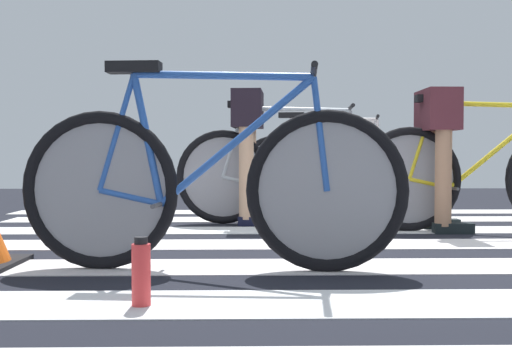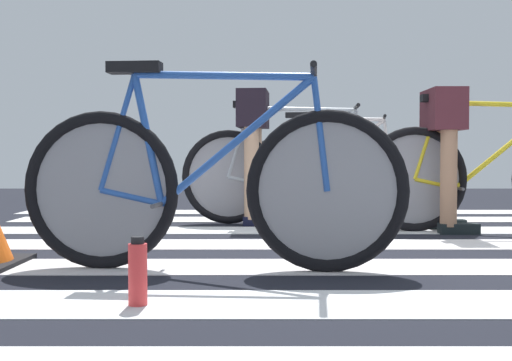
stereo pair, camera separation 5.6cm
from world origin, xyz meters
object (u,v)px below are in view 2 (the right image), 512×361
Objects in this scene: bicycle_1_of_4 at (210,185)px; cyclist_2_of_4 at (443,140)px; bicycle_2_of_4 at (488,175)px; bicycle_3_of_4 at (294,173)px; bicycle_4_of_4 at (334,170)px; cyclist_3_of_4 at (253,138)px; water_bottle at (137,273)px.

bicycle_1_of_4 is 2.15m from cyclist_2_of_4.
bicycle_2_of_4 is 1.00× the size of bicycle_3_of_4.
bicycle_2_of_4 is 1.90m from bicycle_4_of_4.
cyclist_2_of_4 reaches higher than bicycle_3_of_4.
water_bottle is (-0.39, -2.75, -0.54)m from cyclist_3_of_4.
bicycle_4_of_4 reaches higher than water_bottle.
cyclist_2_of_4 is 4.08× the size of water_bottle.
bicycle_1_of_4 is 7.30× the size of water_bottle.
bicycle_3_of_4 is 0.41m from cyclist_3_of_4.
bicycle_3_of_4 is (-0.98, 0.48, -0.24)m from cyclist_2_of_4.
water_bottle is at bearing -131.67° from bicycle_2_of_4.
bicycle_2_of_4 is (1.79, 1.54, 0.00)m from bicycle_1_of_4.
cyclist_3_of_4 is (0.18, 2.05, 0.27)m from bicycle_1_of_4.
bicycle_1_of_4 and bicycle_4_of_4 have the same top height.
cyclist_3_of_4 is 0.59× the size of bicycle_4_of_4.
bicycle_4_of_4 is (-0.53, 1.71, -0.24)m from cyclist_2_of_4.
bicycle_4_of_4 is at bearing 74.49° from bicycle_3_of_4.
bicycle_2_of_4 is at bearing 0.00° from cyclist_2_of_4.
water_bottle is at bearing -93.25° from cyclist_3_of_4.
bicycle_1_of_4 is at bearing -139.37° from bicycle_2_of_4.
bicycle_3_of_4 is at bearing 153.65° from cyclist_2_of_4.
cyclist_3_of_4 is at bearing -180.00° from bicycle_3_of_4.
bicycle_4_of_4 is at bearing 79.08° from bicycle_1_of_4.
cyclist_2_of_4 reaches higher than water_bottle.
bicycle_1_of_4 is 1.00× the size of bicycle_2_of_4.
cyclist_2_of_4 is (-0.31, -0.00, 0.24)m from bicycle_2_of_4.
cyclist_2_of_4 is at bearing -21.53° from bicycle_3_of_4.
bicycle_4_of_4 is at bearing 73.83° from water_bottle.
bicycle_2_of_4 and bicycle_4_of_4 have the same top height.
cyclist_2_of_4 reaches higher than bicycle_4_of_4.
cyclist_2_of_4 is at bearing -180.00° from bicycle_2_of_4.
bicycle_1_of_4 reaches higher than water_bottle.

